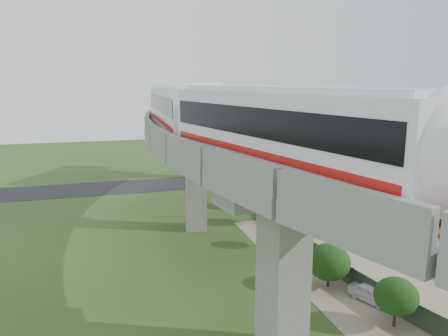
% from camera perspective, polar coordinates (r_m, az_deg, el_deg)
% --- Properties ---
extents(ground, '(160.00, 160.00, 0.00)m').
position_cam_1_polar(ground, '(33.98, -1.23, -13.56)').
color(ground, '#31491D').
rests_on(ground, ground).
extents(dirt_lot, '(18.00, 26.00, 0.04)m').
position_cam_1_polar(dirt_lot, '(38.16, 20.82, -11.43)').
color(dirt_lot, gray).
rests_on(dirt_lot, ground).
extents(asphalt_road, '(60.00, 8.00, 0.03)m').
position_cam_1_polar(asphalt_road, '(62.00, -8.41, -2.16)').
color(asphalt_road, '#232326').
rests_on(asphalt_road, ground).
extents(viaduct, '(19.58, 73.98, 11.40)m').
position_cam_1_polar(viaduct, '(32.47, 5.27, 1.97)').
color(viaduct, '#99968E').
rests_on(viaduct, ground).
extents(metro_train, '(15.30, 60.65, 3.64)m').
position_cam_1_polar(metro_train, '(39.58, -3.20, 8.41)').
color(metro_train, white).
rests_on(metro_train, ground).
extents(fence, '(3.87, 38.73, 1.50)m').
position_cam_1_polar(fence, '(37.19, 13.69, -10.38)').
color(fence, '#2D382D').
rests_on(fence, ground).
extents(tree_0, '(2.04, 2.04, 2.72)m').
position_cam_1_polar(tree_0, '(55.74, 3.44, -1.64)').
color(tree_0, '#382314').
rests_on(tree_0, ground).
extents(tree_1, '(3.07, 3.07, 3.37)m').
position_cam_1_polar(tree_1, '(50.12, 4.08, -2.86)').
color(tree_1, '#382314').
rests_on(tree_1, ground).
extents(tree_2, '(2.47, 2.47, 3.47)m').
position_cam_1_polar(tree_2, '(44.21, 5.01, -4.34)').
color(tree_2, '#382314').
rests_on(tree_2, ground).
extents(tree_3, '(1.93, 1.93, 3.10)m').
position_cam_1_polar(tree_3, '(38.32, 6.76, -7.07)').
color(tree_3, '#382314').
rests_on(tree_3, ground).
extents(tree_4, '(3.01, 3.01, 3.17)m').
position_cam_1_polar(tree_4, '(31.97, 13.52, -11.85)').
color(tree_4, '#382314').
rests_on(tree_4, ground).
extents(tree_5, '(2.55, 2.55, 3.06)m').
position_cam_1_polar(tree_5, '(28.32, 21.57, -15.31)').
color(tree_5, '#382314').
rests_on(tree_5, ground).
extents(car_white, '(2.23, 3.27, 1.03)m').
position_cam_1_polar(car_white, '(31.33, 18.59, -15.31)').
color(car_white, white).
rests_on(car_white, dirt_lot).
extents(car_dark, '(4.23, 1.78, 1.22)m').
position_cam_1_polar(car_dark, '(43.69, 16.07, -7.36)').
color(car_dark, black).
rests_on(car_dark, dirt_lot).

